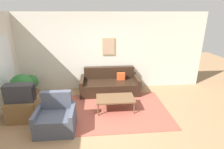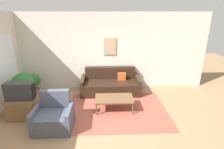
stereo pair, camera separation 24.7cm
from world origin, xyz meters
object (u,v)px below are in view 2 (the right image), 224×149
(couch, at_px, (111,84))
(armchair, at_px, (54,117))
(coffee_table, at_px, (114,99))
(tv, at_px, (20,91))
(potted_plant_tall, at_px, (24,84))

(couch, relative_size, armchair, 2.24)
(couch, xyz_separation_m, coffee_table, (0.06, -1.20, 0.06))
(coffee_table, xyz_separation_m, armchair, (-1.50, -0.75, -0.06))
(coffee_table, distance_m, tv, 2.48)
(armchair, height_order, potted_plant_tall, potted_plant_tall)
(coffee_table, bearing_deg, potted_plant_tall, 170.82)
(tv, height_order, potted_plant_tall, potted_plant_tall)
(potted_plant_tall, bearing_deg, coffee_table, -9.18)
(couch, relative_size, potted_plant_tall, 1.97)
(couch, xyz_separation_m, armchair, (-1.44, -1.95, -0.00))
(armchair, bearing_deg, coffee_table, 41.86)
(couch, height_order, potted_plant_tall, potted_plant_tall)
(couch, bearing_deg, potted_plant_tall, -163.40)
(coffee_table, distance_m, armchair, 1.68)
(coffee_table, xyz_separation_m, potted_plant_tall, (-2.66, 0.43, 0.31))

